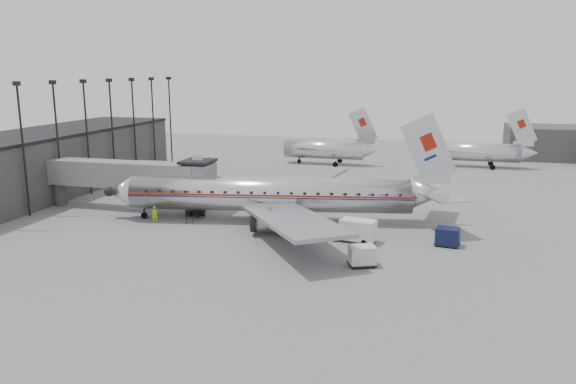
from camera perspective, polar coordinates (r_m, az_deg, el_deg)
name	(u,v)px	position (r m, az deg, el deg)	size (l,w,h in m)	color
ground	(262,228)	(59.72, -2.63, -3.72)	(160.00, 160.00, 0.00)	slate
terminal	(48,163)	(83.66, -23.20, 2.76)	(12.00, 46.00, 8.00)	#3D3A37
apron_line	(303,216)	(64.50, 1.54, -2.48)	(0.15, 60.00, 0.01)	gold
jet_bridge	(137,176)	(68.74, -15.06, 1.59)	(21.00, 6.20, 7.10)	#585B5D
floodlight_masts	(100,130)	(81.70, -18.56, 6.01)	(0.90, 42.25, 15.25)	black
distant_aircraft_near	(325,149)	(99.49, 3.78, 4.39)	(16.39, 3.20, 10.26)	silver
distant_aircraft_mid	(478,151)	(101.74, 18.78, 3.94)	(16.39, 3.20, 10.26)	silver
airliner	(277,194)	(61.65, -1.10, -0.25)	(38.18, 35.06, 12.18)	silver
service_van	(352,230)	(55.36, 6.53, -3.82)	(5.02, 2.73, 2.24)	silver
baggage_cart_navy	(448,236)	(55.77, 15.90, -4.36)	(2.48, 2.02, 1.77)	black
baggage_cart_white	(362,256)	(48.70, 7.55, -6.41)	(2.77, 2.49, 1.79)	silver
ramp_worker	(155,214)	(63.18, -13.36, -2.24)	(0.70, 0.46, 1.92)	#95BB16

